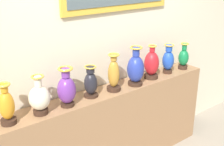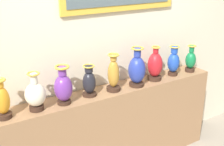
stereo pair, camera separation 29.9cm
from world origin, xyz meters
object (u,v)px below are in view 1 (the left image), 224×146
vase_violet (67,89)px  vase_ochre (114,74)px  vase_amber (7,106)px  vase_ivory (39,98)px  vase_emerald (184,58)px  vase_onyx (91,83)px  vase_sapphire (168,60)px  vase_cobalt (136,69)px  vase_crimson (152,64)px

vase_violet → vase_ochre: vase_ochre is taller
vase_amber → vase_violet: size_ratio=0.95×
vase_ivory → vase_emerald: vase_ivory is taller
vase_amber → vase_ivory: same height
vase_onyx → vase_amber: bearing=-178.6°
vase_ochre → vase_emerald: size_ratio=1.20×
vase_amber → vase_ivory: (0.28, -0.01, -0.01)m
vase_ivory → vase_amber: bearing=179.0°
vase_onyx → vase_sapphire: 1.09m
vase_ochre → vase_sapphire: 0.82m
vase_amber → vase_sapphire: (1.92, 0.01, 0.00)m
vase_cobalt → vase_sapphire: size_ratio=1.21×
vase_amber → vase_violet: (0.54, -0.01, 0.01)m
vase_amber → vase_emerald: vase_amber is taller
vase_ivory → vase_emerald: bearing=-0.1°
vase_amber → vase_violet: vase_violet is taller
vase_amber → vase_cobalt: (1.37, -0.03, 0.02)m
vase_amber → vase_crimson: bearing=0.4°
vase_cobalt → vase_emerald: bearing=1.3°
vase_cobalt → vase_crimson: (0.28, 0.04, -0.02)m
vase_violet → vase_cobalt: 0.83m
vase_crimson → vase_ochre: bearing=-178.7°
vase_ivory → vase_cobalt: size_ratio=0.84×
vase_emerald → vase_cobalt: bearing=-178.7°
vase_ivory → vase_violet: 0.26m
vase_amber → vase_cobalt: bearing=-1.1°
vase_violet → vase_sapphire: size_ratio=1.07×
vase_sapphire → vase_emerald: 0.26m
vase_onyx → vase_crimson: size_ratio=0.82×
vase_onyx → vase_violet: bearing=-173.3°
vase_ivory → vase_sapphire: bearing=0.5°
vase_ochre → vase_cobalt: vase_cobalt is taller
vase_ochre → vase_emerald: bearing=-0.3°
vase_cobalt → vase_sapphire: bearing=3.6°
vase_ivory → vase_onyx: vase_ivory is taller
vase_cobalt → vase_crimson: 0.28m
vase_cobalt → vase_ochre: bearing=174.8°
vase_ivory → vase_ochre: 0.82m
vase_amber → vase_ochre: bearing=-0.1°
vase_crimson → vase_sapphire: bearing=-0.4°
vase_ivory → vase_onyx: size_ratio=1.13×
vase_ochre → vase_cobalt: (0.27, -0.02, 0.01)m
vase_onyx → vase_crimson: vase_crimson is taller
vase_amber → vase_sapphire: bearing=0.3°
vase_emerald → vase_onyx: bearing=178.8°
vase_sapphire → vase_ivory: bearing=-179.5°
vase_violet → vase_crimson: size_ratio=0.97×
vase_violet → vase_crimson: 1.10m
vase_crimson → vase_sapphire: 0.27m
vase_amber → vase_sapphire: vase_amber is taller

